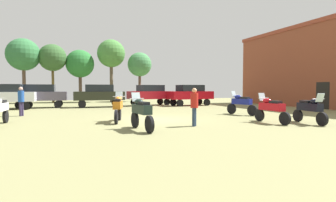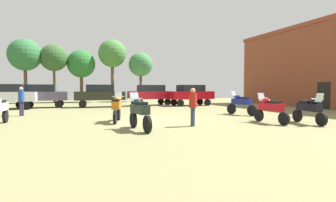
{
  "view_description": "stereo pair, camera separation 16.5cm",
  "coord_description": "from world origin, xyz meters",
  "views": [
    {
      "loc": [
        -4.03,
        -13.3,
        1.68
      ],
      "look_at": [
        2.56,
        4.43,
        0.77
      ],
      "focal_mm": 27.97,
      "sensor_mm": 36.0,
      "label": 1
    },
    {
      "loc": [
        -3.88,
        -13.36,
        1.68
      ],
      "look_at": [
        2.56,
        4.43,
        0.77
      ],
      "focal_mm": 27.97,
      "sensor_mm": 36.0,
      "label": 2
    }
  ],
  "objects": [
    {
      "name": "ground_plane",
      "position": [
        0.0,
        0.0,
        0.01
      ],
      "size": [
        44.0,
        52.0,
        0.02
      ],
      "color": "olive"
    },
    {
      "name": "brick_building",
      "position": [
        18.0,
        4.62,
        3.71
      ],
      "size": [
        6.12,
        16.19,
        7.41
      ],
      "color": "brown",
      "rests_on": "ground"
    },
    {
      "name": "motorcycle_1",
      "position": [
        6.49,
        -4.15,
        0.73
      ],
      "size": [
        0.67,
        2.16,
        1.45
      ],
      "rotation": [
        0.0,
        0.0,
        2.99
      ],
      "color": "black",
      "rests_on": "ground"
    },
    {
      "name": "motorcycle_3",
      "position": [
        6.04,
        0.51,
        0.76
      ],
      "size": [
        0.86,
        2.15,
        1.5
      ],
      "rotation": [
        0.0,
        0.0,
        0.31
      ],
      "color": "black",
      "rests_on": "ground"
    },
    {
      "name": "motorcycle_4",
      "position": [
        5.0,
        -3.28,
        0.73
      ],
      "size": [
        0.62,
        2.24,
        1.44
      ],
      "rotation": [
        0.0,
        0.0,
        0.03
      ],
      "color": "black",
      "rests_on": "ground"
    },
    {
      "name": "motorcycle_5",
      "position": [
        -1.86,
        -0.34,
        0.76
      ],
      "size": [
        0.79,
        2.13,
        1.5
      ],
      "rotation": [
        0.0,
        0.0,
        -0.27
      ],
      "color": "black",
      "rests_on": "ground"
    },
    {
      "name": "motorcycle_6",
      "position": [
        -7.04,
        0.36,
        0.75
      ],
      "size": [
        0.62,
        2.25,
        1.48
      ],
      "rotation": [
        0.0,
        0.0,
        3.1
      ],
      "color": "black",
      "rests_on": "ground"
    },
    {
      "name": "motorcycle_7",
      "position": [
        -1.41,
        -3.22,
        0.76
      ],
      "size": [
        0.63,
        2.22,
        1.5
      ],
      "rotation": [
        0.0,
        0.0,
        0.12
      ],
      "color": "black",
      "rests_on": "ground"
    },
    {
      "name": "car_1",
      "position": [
        -1.67,
        10.6,
        1.19
      ],
      "size": [
        4.37,
        1.98,
        2.0
      ],
      "rotation": [
        0.0,
        0.0,
        1.53
      ],
      "color": "black",
      "rests_on": "ground"
    },
    {
      "name": "car_2",
      "position": [
        6.79,
        9.66,
        1.19
      ],
      "size": [
        4.41,
        2.09,
        2.0
      ],
      "rotation": [
        0.0,
        0.0,
        1.64
      ],
      "color": "black",
      "rests_on": "ground"
    },
    {
      "name": "car_3",
      "position": [
        -6.51,
        11.5,
        1.19
      ],
      "size": [
        4.34,
        1.9,
        2.0
      ],
      "rotation": [
        0.0,
        0.0,
        1.55
      ],
      "color": "black",
      "rests_on": "ground"
    },
    {
      "name": "car_4",
      "position": [
        -8.84,
        10.32,
        1.19
      ],
      "size": [
        4.35,
        1.92,
        2.0
      ],
      "rotation": [
        0.0,
        0.0,
        1.54
      ],
      "color": "black",
      "rests_on": "ground"
    },
    {
      "name": "car_6",
      "position": [
        3.3,
        11.36,
        1.19
      ],
      "size": [
        4.53,
        2.47,
        2.0
      ],
      "rotation": [
        0.0,
        0.0,
        1.73
      ],
      "color": "black",
      "rests_on": "ground"
    },
    {
      "name": "person_1",
      "position": [
        1.05,
        -2.97,
        1.0
      ],
      "size": [
        0.48,
        0.48,
        1.68
      ],
      "rotation": [
        0.0,
        0.0,
        3.98
      ],
      "color": "#23324B",
      "rests_on": "ground"
    },
    {
      "name": "person_2",
      "position": [
        -6.84,
        4.47,
        1.05
      ],
      "size": [
        0.46,
        0.46,
        1.76
      ],
      "rotation": [
        0.0,
        0.0,
        1.08
      ],
      "color": "#302847",
      "rests_on": "ground"
    },
    {
      "name": "tree_2",
      "position": [
        0.71,
        19.58,
        5.93
      ],
      "size": [
        3.4,
        3.4,
        7.67
      ],
      "color": "brown",
      "rests_on": "ground"
    },
    {
      "name": "tree_3",
      "position": [
        -5.96,
        19.86,
        5.2
      ],
      "size": [
        3.1,
        3.1,
        6.77
      ],
      "color": "brown",
      "rests_on": "ground"
    },
    {
      "name": "tree_5",
      "position": [
        -8.92,
        19.7,
        5.4
      ],
      "size": [
        3.56,
        3.56,
        7.2
      ],
      "color": "brown",
      "rests_on": "ground"
    },
    {
      "name": "tree_6",
      "position": [
        4.24,
        19.32,
        4.69
      ],
      "size": [
        3.04,
        3.04,
        6.23
      ],
      "color": "brown",
      "rests_on": "ground"
    },
    {
      "name": "tree_7",
      "position": [
        -2.94,
        20.23,
        4.63
      ],
      "size": [
        3.34,
        3.34,
        6.33
      ],
      "color": "brown",
      "rests_on": "ground"
    }
  ]
}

